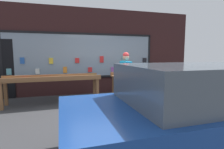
{
  "coord_description": "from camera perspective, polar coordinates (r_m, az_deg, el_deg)",
  "views": [
    {
      "loc": [
        -1.4,
        -4.61,
        1.57
      ],
      "look_at": [
        0.17,
        0.95,
        0.9
      ],
      "focal_mm": 28.0,
      "sensor_mm": 36.0,
      "label": 1
    }
  ],
  "objects": [
    {
      "name": "ground_plane",
      "position": [
        5.07,
        1.13,
        -11.45
      ],
      "size": [
        40.0,
        40.0,
        0.0
      ],
      "primitive_type": "plane",
      "color": "#38383A"
    },
    {
      "name": "shopfront_facade",
      "position": [
        7.13,
        -5.13,
        7.3
      ],
      "size": [
        8.04,
        0.29,
        3.36
      ],
      "color": "#331919",
      "rests_on": "ground_plane"
    },
    {
      "name": "display_table_left",
      "position": [
        5.83,
        -18.79,
        -1.93
      ],
      "size": [
        3.0,
        0.77,
        0.91
      ],
      "color": "brown",
      "rests_on": "ground_plane"
    },
    {
      "name": "display_table_right",
      "position": [
        6.61,
        12.72,
        -0.62
      ],
      "size": [
        3.0,
        0.72,
        0.93
      ],
      "color": "brown",
      "rests_on": "ground_plane"
    },
    {
      "name": "person_browsing",
      "position": [
        5.67,
        4.51,
        0.35
      ],
      "size": [
        0.29,
        0.65,
        1.64
      ],
      "rotation": [
        0.0,
        0.0,
        1.73
      ],
      "color": "black",
      "rests_on": "ground_plane"
    },
    {
      "name": "small_dog",
      "position": [
        5.73,
        8.35,
        -6.13
      ],
      "size": [
        0.38,
        0.5,
        0.46
      ],
      "rotation": [
        0.0,
        0.0,
        2.06
      ],
      "color": "#99724C",
      "rests_on": "ground_plane"
    },
    {
      "name": "parked_car",
      "position": [
        3.15,
        27.04,
        -9.3
      ],
      "size": [
        4.36,
        2.04,
        1.41
      ],
      "rotation": [
        0.0,
        0.0,
        0.02
      ],
      "color": "navy",
      "rests_on": "ground_plane"
    }
  ]
}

